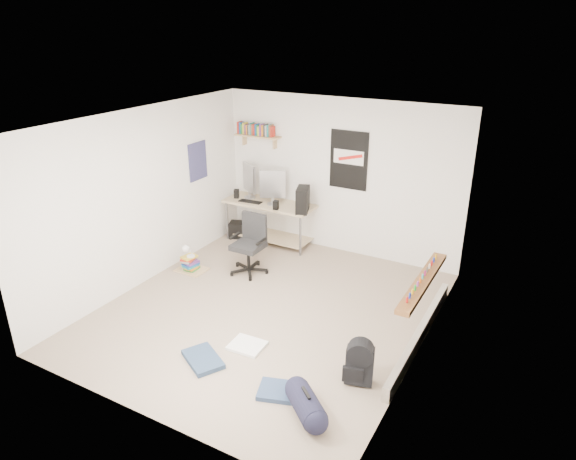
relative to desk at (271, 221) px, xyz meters
The scene contains 26 objects.
floor 2.33m from the desk, 60.46° to the right, with size 4.00×4.50×0.01m, color gray.
ceiling 3.14m from the desk, 60.46° to the right, with size 4.00×4.50×0.01m, color white.
back_wall 1.46m from the desk, 12.68° to the left, with size 4.00×0.01×2.50m, color silver.
left_wall 2.35m from the desk, 113.55° to the right, with size 0.01×4.50×2.50m, color silver.
right_wall 3.83m from the desk, 32.51° to the right, with size 0.01×4.50×2.50m, color silver.
desk is the anchor object (origin of this frame).
monitor_left 0.72m from the desk, behind, with size 0.44×0.11×0.48m, color #B0B0B5.
monitor_right 0.59m from the desk, 44.22° to the right, with size 0.42×0.11×0.46m, color #A7A6AC.
pc_tower 0.88m from the desk, 11.33° to the right, with size 0.18×0.38×0.40m, color black.
keyboard 0.49m from the desk, 149.91° to the right, with size 0.40×0.14×0.02m, color black.
speaker_left 0.76m from the desk, 169.78° to the right, with size 0.08×0.08×0.16m, color black.
speaker_right 0.57m from the desk, 46.52° to the right, with size 0.08×0.08×0.16m, color black.
office_chair 1.23m from the desk, 75.28° to the right, with size 0.59×0.59×0.91m, color black.
wall_shelf 1.46m from the desk, 156.16° to the left, with size 0.80×0.22×0.24m, color tan.
poster_back_wall 1.76m from the desk, 10.16° to the left, with size 0.62×0.03×0.92m, color black.
poster_left_wall 1.63m from the desk, 136.80° to the right, with size 0.02×0.42×0.60m, color navy.
window 3.68m from the desk, 28.87° to the right, with size 0.10×1.50×1.26m, color brown.
baseboard_heater 3.54m from the desk, 28.83° to the right, with size 0.08×2.50×0.18m, color #B7B2A8.
backpack 3.88m from the desk, 45.26° to the right, with size 0.29×0.23×0.39m, color black.
duffel_bag 4.27m from the desk, 54.67° to the right, with size 0.25×0.25×0.49m, color black.
tshirt 3.15m from the desk, 64.42° to the right, with size 0.40×0.34×0.04m, color white.
jeans_a 3.48m from the desk, 72.06° to the right, with size 0.51×0.33×0.06m, color navy.
jeans_b 3.95m from the desk, 57.93° to the right, with size 0.44×0.33×0.05m, color navy.
book_stack 1.65m from the desk, 107.63° to the right, with size 0.41×0.34×0.28m, color brown.
desk_lamp 1.65m from the desk, 106.76° to the right, with size 0.12×0.20×0.20m, color white.
subwoofer 0.67m from the desk, 167.09° to the right, with size 0.25×0.25×0.28m, color black.
Camera 1 is at (3.09, -5.01, 3.58)m, focal length 32.00 mm.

